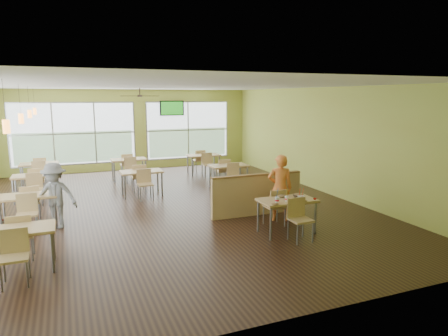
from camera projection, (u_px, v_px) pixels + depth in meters
The scene contains 19 objects.
room at pixel (162, 148), 10.42m from camera, with size 12.00×12.04×3.20m.
window_bays at pixel (55, 144), 12.28m from camera, with size 9.24×10.24×2.38m.
main_table at pixel (287, 205), 8.58m from camera, with size 1.22×1.52×0.87m.
half_wall_divider at pixel (257, 194), 9.92m from camera, with size 2.40×0.14×1.04m.
dining_tables at pixel (115, 175), 11.77m from camera, with size 6.92×8.72×0.87m.
pendant_lights at pixel (26, 116), 9.71m from camera, with size 0.11×7.31×0.86m.
ceiling_fan at pixel (140, 96), 12.92m from camera, with size 1.25×1.25×0.29m.
tv_backwall at pixel (172, 108), 16.31m from camera, with size 1.00×0.07×0.60m.
man_plaid at pixel (280, 188), 9.41m from camera, with size 0.58×0.38×1.59m, color #F0491A.
patron_grey at pixel (55, 196), 8.88m from camera, with size 0.96×0.55×1.49m, color slate.
cup_blue at pixel (277, 200), 8.23m from camera, with size 0.10×0.10×0.34m.
cup_yellow at pixel (287, 199), 8.37m from camera, with size 0.08×0.08×0.30m.
cup_red_near at pixel (299, 198), 8.39m from camera, with size 0.09×0.09×0.31m.
cup_red_far at pixel (303, 198), 8.42m from camera, with size 0.08×0.08×0.30m.
food_basket at pixel (298, 195), 8.75m from camera, with size 0.25×0.25×0.06m.
ketchup_cup at pixel (315, 199), 8.55m from camera, with size 0.06×0.06×0.03m, color #A50300.
wrapper_left at pixel (275, 204), 8.11m from camera, with size 0.15×0.14×0.04m, color olive.
wrapper_mid at pixel (282, 196), 8.74m from camera, with size 0.20×0.18×0.05m, color olive.
wrapper_right at pixel (304, 201), 8.36m from camera, with size 0.14×0.13×0.04m, color olive.
Camera 1 is at (-2.34, -10.20, 2.93)m, focal length 32.00 mm.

